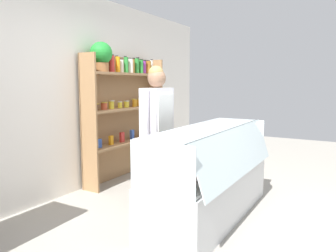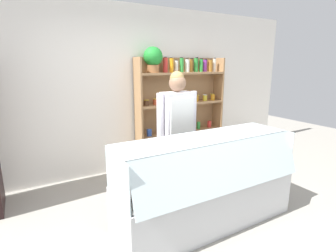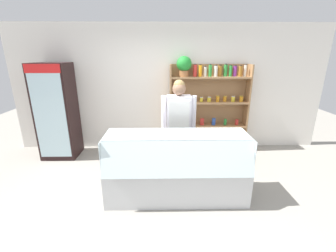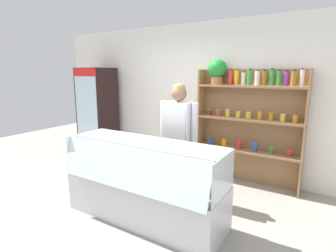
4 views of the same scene
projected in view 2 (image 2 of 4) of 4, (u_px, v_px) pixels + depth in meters
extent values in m
plane|color=gray|center=(203.00, 225.00, 2.96)|extent=(12.00, 12.00, 0.00)
cube|color=white|center=(131.00, 90.00, 4.37)|extent=(6.80, 0.10, 2.70)
cube|color=#9E754C|center=(177.00, 111.00, 4.79)|extent=(1.68, 0.02, 1.88)
cube|color=#9E754C|center=(139.00, 116.00, 4.27)|extent=(0.03, 0.28, 1.88)
cube|color=#9E754C|center=(217.00, 108.00, 5.07)|extent=(0.03, 0.28, 1.88)
cube|color=#9E754C|center=(181.00, 132.00, 4.76)|extent=(1.62, 0.28, 0.04)
cube|color=#9E754C|center=(182.00, 104.00, 4.63)|extent=(1.62, 0.28, 0.04)
cube|color=#9E754C|center=(182.00, 73.00, 4.51)|extent=(1.62, 0.28, 0.04)
cylinder|color=#996038|center=(153.00, 69.00, 4.23)|extent=(0.19, 0.19, 0.12)
sphere|color=#20852D|center=(153.00, 56.00, 4.18)|extent=(0.31, 0.31, 0.31)
cylinder|color=red|center=(165.00, 65.00, 4.33)|extent=(0.08, 0.08, 0.24)
cylinder|color=black|center=(165.00, 57.00, 4.29)|extent=(0.05, 0.05, 0.02)
cylinder|color=orange|center=(172.00, 65.00, 4.36)|extent=(0.06, 0.06, 0.23)
cylinder|color=black|center=(171.00, 58.00, 4.35)|extent=(0.04, 0.04, 0.02)
cylinder|color=silver|center=(176.00, 66.00, 4.43)|extent=(0.06, 0.06, 0.19)
cylinder|color=black|center=(176.00, 60.00, 4.41)|extent=(0.04, 0.04, 0.02)
cylinder|color=#2D8C38|center=(182.00, 65.00, 4.46)|extent=(0.07, 0.07, 0.24)
cylinder|color=black|center=(181.00, 58.00, 4.44)|extent=(0.04, 0.04, 0.02)
cylinder|color=silver|center=(187.00, 66.00, 4.52)|extent=(0.08, 0.08, 0.22)
cylinder|color=black|center=(187.00, 59.00, 4.50)|extent=(0.05, 0.05, 0.02)
cylinder|color=#9E6623|center=(190.00, 66.00, 4.60)|extent=(0.08, 0.08, 0.22)
cylinder|color=black|center=(191.00, 59.00, 4.55)|extent=(0.05, 0.05, 0.02)
cylinder|color=#2D8C38|center=(196.00, 65.00, 4.65)|extent=(0.08, 0.08, 0.24)
cylinder|color=black|center=(197.00, 58.00, 4.60)|extent=(0.05, 0.05, 0.02)
cylinder|color=#2D8C38|center=(201.00, 66.00, 4.68)|extent=(0.07, 0.07, 0.22)
cylinder|color=black|center=(201.00, 59.00, 4.65)|extent=(0.04, 0.04, 0.02)
cylinder|color=purple|center=(205.00, 66.00, 4.75)|extent=(0.07, 0.07, 0.21)
cylinder|color=black|center=(206.00, 59.00, 4.70)|extent=(0.05, 0.05, 0.02)
cylinder|color=#9E6623|center=(210.00, 66.00, 4.77)|extent=(0.08, 0.08, 0.21)
cylinder|color=black|center=(210.00, 59.00, 4.75)|extent=(0.05, 0.05, 0.02)
cylinder|color=silver|center=(214.00, 65.00, 4.83)|extent=(0.06, 0.06, 0.23)
cylinder|color=black|center=(215.00, 58.00, 4.80)|extent=(0.04, 0.04, 0.02)
cylinder|color=brown|center=(146.00, 103.00, 4.30)|extent=(0.08, 0.08, 0.08)
cylinder|color=gold|center=(147.00, 100.00, 4.28)|extent=(0.09, 0.09, 0.01)
cylinder|color=#BF4C2D|center=(156.00, 102.00, 4.38)|extent=(0.09, 0.09, 0.09)
cylinder|color=gold|center=(156.00, 99.00, 4.36)|extent=(0.09, 0.09, 0.01)
cylinder|color=yellow|center=(164.00, 101.00, 4.46)|extent=(0.08, 0.08, 0.11)
cylinder|color=silver|center=(164.00, 97.00, 4.44)|extent=(0.08, 0.08, 0.01)
cylinder|color=yellow|center=(174.00, 101.00, 4.54)|extent=(0.07, 0.07, 0.09)
cylinder|color=silver|center=(173.00, 98.00, 4.53)|extent=(0.07, 0.07, 0.01)
cylinder|color=yellow|center=(181.00, 100.00, 4.62)|extent=(0.08, 0.08, 0.09)
cylinder|color=silver|center=(182.00, 97.00, 4.61)|extent=(0.08, 0.08, 0.01)
cylinder|color=orange|center=(191.00, 99.00, 4.69)|extent=(0.07, 0.07, 0.11)
cylinder|color=gold|center=(190.00, 95.00, 4.69)|extent=(0.07, 0.07, 0.01)
cylinder|color=orange|center=(197.00, 98.00, 4.80)|extent=(0.07, 0.07, 0.11)
cylinder|color=gold|center=(197.00, 95.00, 4.77)|extent=(0.07, 0.07, 0.01)
cylinder|color=yellow|center=(205.00, 98.00, 4.86)|extent=(0.08, 0.08, 0.10)
cylinder|color=silver|center=(205.00, 95.00, 4.85)|extent=(0.08, 0.08, 0.01)
cylinder|color=orange|center=(213.00, 97.00, 4.93)|extent=(0.08, 0.08, 0.11)
cylinder|color=gold|center=(212.00, 94.00, 4.93)|extent=(0.08, 0.08, 0.01)
cube|color=#3356B2|center=(149.00, 133.00, 4.43)|extent=(0.08, 0.04, 0.12)
cube|color=orange|center=(163.00, 130.00, 4.55)|extent=(0.07, 0.04, 0.13)
cube|color=red|center=(175.00, 128.00, 4.67)|extent=(0.08, 0.04, 0.15)
cube|color=#3356B2|center=(187.00, 126.00, 4.80)|extent=(0.07, 0.04, 0.16)
cube|color=#2D8C38|center=(198.00, 125.00, 4.92)|extent=(0.05, 0.04, 0.14)
cube|color=red|center=(209.00, 124.00, 5.05)|extent=(0.06, 0.04, 0.13)
cube|color=silver|center=(205.00, 200.00, 2.97)|extent=(2.06, 0.67, 0.55)
cube|color=white|center=(206.00, 176.00, 2.90)|extent=(2.00, 0.61, 0.03)
cube|color=silver|center=(227.00, 168.00, 2.59)|extent=(2.02, 0.16, 0.47)
cube|color=silver|center=(205.00, 137.00, 2.84)|extent=(2.02, 0.51, 0.01)
cube|color=silver|center=(117.00, 178.00, 2.36)|extent=(0.01, 0.63, 0.45)
cube|color=silver|center=(270.00, 144.00, 3.35)|extent=(0.01, 0.63, 0.45)
cube|color=beige|center=(136.00, 186.00, 2.57)|extent=(0.16, 0.11, 0.05)
cube|color=white|center=(144.00, 195.00, 2.40)|extent=(0.05, 0.03, 0.02)
cube|color=tan|center=(165.00, 179.00, 2.72)|extent=(0.16, 0.14, 0.05)
cube|color=white|center=(174.00, 187.00, 2.56)|extent=(0.05, 0.03, 0.02)
cube|color=tan|center=(190.00, 173.00, 2.88)|extent=(0.16, 0.13, 0.06)
cube|color=white|center=(201.00, 180.00, 2.71)|extent=(0.05, 0.03, 0.02)
cube|color=tan|center=(213.00, 167.00, 3.04)|extent=(0.16, 0.14, 0.05)
cube|color=white|center=(225.00, 173.00, 2.87)|extent=(0.05, 0.03, 0.02)
cube|color=tan|center=(234.00, 162.00, 3.19)|extent=(0.16, 0.10, 0.05)
cube|color=white|center=(246.00, 168.00, 3.02)|extent=(0.05, 0.03, 0.02)
cube|color=beige|center=(253.00, 157.00, 3.35)|extent=(0.16, 0.12, 0.06)
cube|color=white|center=(265.00, 163.00, 3.18)|extent=(0.05, 0.03, 0.02)
cylinder|color=#A35B4C|center=(139.00, 190.00, 2.38)|extent=(0.21, 0.17, 0.15)
cylinder|color=#C1706B|center=(160.00, 186.00, 2.49)|extent=(0.16, 0.13, 0.13)
cylinder|color=white|center=(246.00, 161.00, 3.06)|extent=(0.07, 0.07, 0.19)
cylinder|color=white|center=(252.00, 159.00, 3.10)|extent=(0.07, 0.07, 0.19)
cylinder|color=#2D2D38|center=(171.00, 169.00, 3.56)|extent=(0.13, 0.13, 0.78)
cylinder|color=#2D2D38|center=(182.00, 166.00, 3.64)|extent=(0.13, 0.13, 0.78)
cube|color=white|center=(177.00, 117.00, 3.43)|extent=(0.40, 0.24, 0.64)
cube|color=white|center=(182.00, 144.00, 3.41)|extent=(0.34, 0.01, 1.20)
cylinder|color=white|center=(160.00, 116.00, 3.31)|extent=(0.09, 0.09, 0.58)
cylinder|color=white|center=(193.00, 113.00, 3.55)|extent=(0.09, 0.09, 0.58)
sphere|color=#8C664C|center=(177.00, 83.00, 3.33)|extent=(0.22, 0.22, 0.22)
sphere|color=#997A47|center=(177.00, 79.00, 3.33)|extent=(0.19, 0.19, 0.19)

